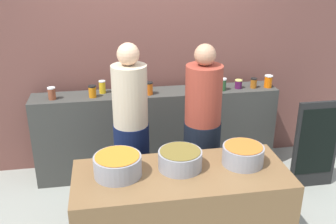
# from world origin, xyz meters

# --- Properties ---
(storefront_wall) EXTENTS (4.80, 0.12, 3.00)m
(storefront_wall) POSITION_xyz_m (0.00, 1.45, 1.50)
(storefront_wall) COLOR brown
(storefront_wall) RESTS_ON ground
(display_shelf) EXTENTS (2.70, 0.36, 0.99)m
(display_shelf) POSITION_xyz_m (0.00, 1.10, 0.49)
(display_shelf) COLOR #3A3A36
(display_shelf) RESTS_ON ground
(prep_table) EXTENTS (1.70, 0.70, 0.80)m
(prep_table) POSITION_xyz_m (0.00, -0.30, 0.40)
(prep_table) COLOR brown
(prep_table) RESTS_ON ground
(preserve_jar_0) EXTENTS (0.08, 0.08, 0.13)m
(preserve_jar_0) POSITION_xyz_m (-1.10, 1.05, 1.05)
(preserve_jar_0) COLOR brown
(preserve_jar_0) RESTS_ON display_shelf
(preserve_jar_1) EXTENTS (0.08, 0.08, 0.13)m
(preserve_jar_1) POSITION_xyz_m (-0.69, 1.04, 1.05)
(preserve_jar_1) COLOR orange
(preserve_jar_1) RESTS_ON display_shelf
(preserve_jar_2) EXTENTS (0.07, 0.07, 0.14)m
(preserve_jar_2) POSITION_xyz_m (-0.58, 1.16, 1.06)
(preserve_jar_2) COLOR gold
(preserve_jar_2) RESTS_ON display_shelf
(preserve_jar_3) EXTENTS (0.08, 0.08, 0.14)m
(preserve_jar_3) POSITION_xyz_m (-0.35, 1.03, 1.06)
(preserve_jar_3) COLOR olive
(preserve_jar_3) RESTS_ON display_shelf
(preserve_jar_4) EXTENTS (0.09, 0.09, 0.14)m
(preserve_jar_4) POSITION_xyz_m (-0.09, 1.03, 1.05)
(preserve_jar_4) COLOR #D85D16
(preserve_jar_4) RESTS_ON display_shelf
(preserve_jar_5) EXTENTS (0.07, 0.07, 0.14)m
(preserve_jar_5) POSITION_xyz_m (0.55, 1.12, 1.06)
(preserve_jar_5) COLOR orange
(preserve_jar_5) RESTS_ON display_shelf
(preserve_jar_6) EXTENTS (0.08, 0.08, 0.14)m
(preserve_jar_6) POSITION_xyz_m (0.73, 1.03, 1.05)
(preserve_jar_6) COLOR #284F29
(preserve_jar_6) RESTS_ON display_shelf
(preserve_jar_7) EXTENTS (0.08, 0.08, 0.10)m
(preserve_jar_7) POSITION_xyz_m (0.92, 1.07, 1.04)
(preserve_jar_7) COLOR #4E1742
(preserve_jar_7) RESTS_ON display_shelf
(preserve_jar_8) EXTENTS (0.07, 0.07, 0.12)m
(preserve_jar_8) POSITION_xyz_m (1.09, 1.05, 1.04)
(preserve_jar_8) COLOR #995115
(preserve_jar_8) RESTS_ON display_shelf
(preserve_jar_9) EXTENTS (0.09, 0.09, 0.14)m
(preserve_jar_9) POSITION_xyz_m (1.26, 1.04, 1.06)
(preserve_jar_9) COLOR #E35E0A
(preserve_jar_9) RESTS_ON display_shelf
(cooking_pot_left) EXTENTS (0.37, 0.37, 0.17)m
(cooking_pot_left) POSITION_xyz_m (-0.49, -0.25, 0.88)
(cooking_pot_left) COLOR gray
(cooking_pot_left) RESTS_ON prep_table
(cooking_pot_center) EXTENTS (0.35, 0.35, 0.15)m
(cooking_pot_center) POSITION_xyz_m (-0.00, -0.22, 0.87)
(cooking_pot_center) COLOR gray
(cooking_pot_center) RESTS_ON prep_table
(cooking_pot_right) EXTENTS (0.33, 0.33, 0.16)m
(cooking_pot_right) POSITION_xyz_m (0.52, -0.24, 0.88)
(cooking_pot_right) COLOR gray
(cooking_pot_right) RESTS_ON prep_table
(cook_with_tongs) EXTENTS (0.33, 0.33, 1.69)m
(cook_with_tongs) POSITION_xyz_m (-0.34, 0.41, 0.77)
(cook_with_tongs) COLOR #0D1636
(cook_with_tongs) RESTS_ON ground
(cook_in_cap) EXTENTS (0.35, 0.35, 1.66)m
(cook_in_cap) POSITION_xyz_m (0.34, 0.38, 0.75)
(cook_in_cap) COLOR black
(cook_in_cap) RESTS_ON ground
(chalkboard_sign) EXTENTS (0.49, 0.04, 1.00)m
(chalkboard_sign) POSITION_xyz_m (1.62, 0.49, 0.50)
(chalkboard_sign) COLOR black
(chalkboard_sign) RESTS_ON ground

